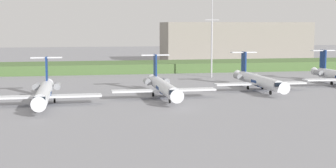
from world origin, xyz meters
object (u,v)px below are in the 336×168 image
(regional_jet_second, at_px, (44,92))
(regional_jet_fourth, at_px, (258,80))
(regional_jet_third, at_px, (163,86))
(antenna_mast, at_px, (212,41))

(regional_jet_second, xyz_separation_m, regional_jet_fourth, (50.40, 12.51, 0.00))
(regional_jet_third, bearing_deg, antenna_mast, 60.27)
(regional_jet_third, xyz_separation_m, regional_jet_fourth, (25.19, 7.65, 0.00))
(regional_jet_third, distance_m, regional_jet_fourth, 26.33)
(regional_jet_fourth, bearing_deg, antenna_mast, 95.46)
(regional_jet_third, xyz_separation_m, antenna_mast, (22.21, 38.88, 8.59))
(regional_jet_fourth, distance_m, antenna_mast, 32.53)
(regional_jet_fourth, relative_size, antenna_mast, 1.15)
(regional_jet_third, relative_size, regional_jet_fourth, 1.00)
(regional_jet_second, relative_size, antenna_mast, 1.15)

